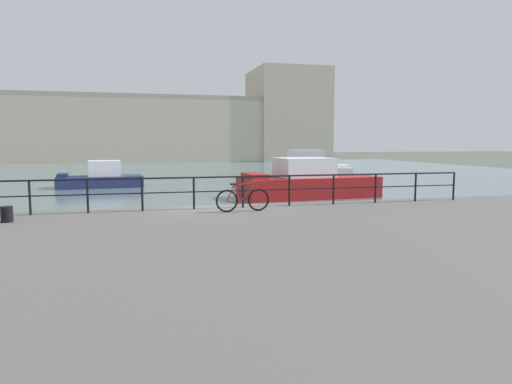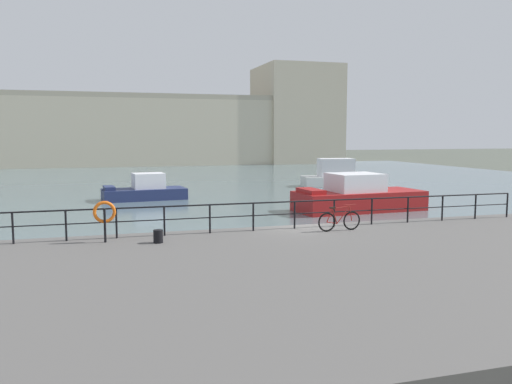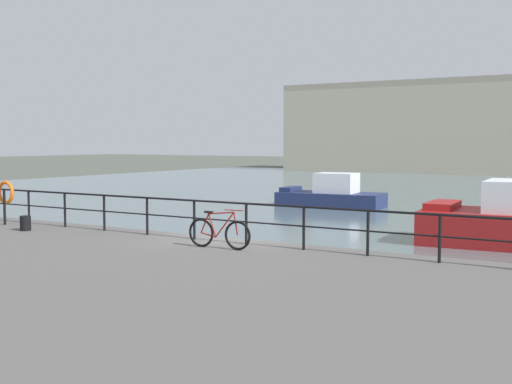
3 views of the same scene
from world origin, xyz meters
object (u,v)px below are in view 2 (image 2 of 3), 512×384
Objects in this scene: moored_harbor_tender at (358,197)px; mooring_bollard at (158,236)px; moored_green_narrowboat at (145,190)px; parked_bicycle at (339,221)px; harbor_building at (193,128)px; life_ring_stand at (105,213)px; moored_red_daysailer at (340,176)px.

moored_harbor_tender reaches higher than mooring_bollard.
moored_green_narrowboat is 3.25× the size of parked_bicycle.
harbor_building is at bearing 79.17° from mooring_bollard.
life_ring_stand reaches higher than moored_green_narrowboat.
moored_red_daysailer reaches higher than moored_harbor_tender.
parked_bicycle is at bearing -2.39° from life_ring_stand.
moored_red_daysailer reaches higher than mooring_bollard.
life_ring_stand reaches higher than parked_bicycle.
harbor_building reaches higher than moored_green_narrowboat.
mooring_bollard is at bearing -20.75° from life_ring_stand.
moored_green_narrowboat is (-10.84, -43.29, -4.87)m from harbor_building.
mooring_bollard is 0.31× the size of life_ring_stand.
moored_red_daysailer is at bearing 52.81° from mooring_bollard.
mooring_bollard is at bearing 179.29° from parked_bicycle.
moored_harbor_tender is at bearing -102.87° from moored_red_daysailer.
parked_bicycle reaches higher than mooring_bollard.
moored_harbor_tender is at bearing -89.22° from harbor_building.
parked_bicycle is (-5.16, -62.03, -4.28)m from harbor_building.
moored_harbor_tender is at bearing 55.90° from parked_bicycle.
parked_bicycle reaches higher than moored_green_narrowboat.
parked_bicycle is at bearing -106.92° from moored_red_daysailer.
moored_red_daysailer is (5.46, 13.77, 0.04)m from moored_harbor_tender.
harbor_building reaches higher than mooring_bollard.
moored_red_daysailer is 30.52m from life_ring_stand.
moored_green_narrowboat is 19.59m from parked_bicycle.
moored_green_narrowboat is 4.13× the size of life_ring_stand.
harbor_building is 41.00× the size of life_ring_stand.
moored_red_daysailer is at bearing 49.55° from life_ring_stand.
moored_harbor_tender is 14.61m from moored_green_narrowboat.
moored_red_daysailer is at bearing -80.88° from harbor_building.
moored_red_daysailer reaches higher than moored_green_narrowboat.
moored_green_narrowboat is at bearing 81.39° from life_ring_stand.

